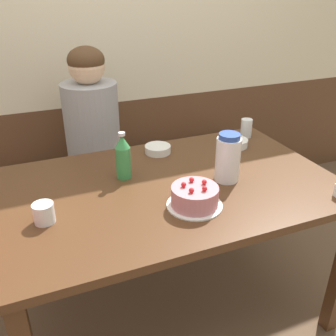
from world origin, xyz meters
name	(u,v)px	position (x,y,z in m)	size (l,w,h in m)	color
ground_plane	(171,307)	(0.00, 0.00, 0.00)	(12.00, 12.00, 0.00)	brown
back_wall	(104,30)	(0.00, 1.05, 1.25)	(4.80, 0.04, 2.50)	brown
bench_seat	(123,192)	(0.00, 0.83, 0.24)	(1.80, 0.38, 0.48)	#56331E
dining_table	(171,200)	(0.00, 0.00, 0.65)	(1.43, 0.90, 0.73)	#4C2D19
birthday_cake	(195,197)	(0.01, -0.20, 0.77)	(0.22, 0.22, 0.10)	white
water_pitcher	(228,158)	(0.24, -0.06, 0.84)	(0.11, 0.11, 0.22)	white
soju_bottle	(123,157)	(-0.17, 0.13, 0.84)	(0.07, 0.07, 0.21)	#388E4C
bowl_soup_white	(158,149)	(0.06, 0.32, 0.75)	(0.13, 0.13, 0.04)	white
bowl_rice_small	(234,143)	(0.46, 0.25, 0.75)	(0.14, 0.14, 0.04)	white
glass_water_tall	(44,213)	(-0.53, -0.09, 0.77)	(0.08, 0.08, 0.08)	silver
glass_tumbler_short	(246,128)	(0.59, 0.34, 0.79)	(0.06, 0.06, 0.10)	silver
person_teal_shirt	(95,159)	(-0.19, 0.71, 0.57)	(0.31, 0.34, 1.22)	#33333D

